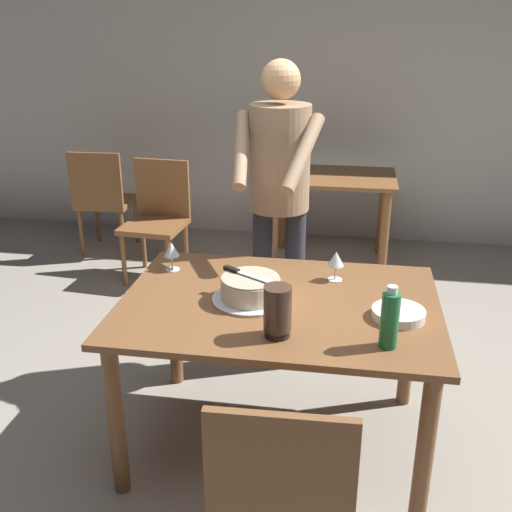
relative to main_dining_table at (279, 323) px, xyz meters
name	(u,v)px	position (x,y,z in m)	size (l,w,h in m)	color
ground_plane	(277,440)	(0.00, 0.00, -0.64)	(14.00, 14.00, 0.00)	gray
back_wall	(324,86)	(0.00, 3.04, 0.71)	(10.00, 0.12, 2.70)	beige
main_dining_table	(279,323)	(0.00, 0.00, 0.00)	(1.39, 1.00, 0.75)	brown
cake_on_platter	(250,290)	(-0.13, -0.01, 0.16)	(0.34, 0.34, 0.11)	silver
cake_knife	(238,272)	(-0.19, 0.03, 0.23)	(0.24, 0.16, 0.02)	silver
plate_stack	(398,314)	(0.51, -0.08, 0.13)	(0.22, 0.22, 0.04)	white
wine_glass_near	(172,250)	(-0.56, 0.27, 0.21)	(0.08, 0.08, 0.14)	silver
wine_glass_far	(336,260)	(0.23, 0.27, 0.21)	(0.08, 0.08, 0.14)	silver
water_bottle	(390,319)	(0.45, -0.32, 0.22)	(0.07, 0.07, 0.25)	#1E6B38
hurricane_lamp	(278,311)	(0.03, -0.31, 0.22)	(0.11, 0.11, 0.21)	black
person_cutting_cake	(279,186)	(-0.10, 0.71, 0.44)	(0.47, 0.56, 1.72)	#2D2D38
chair_near_side	(283,497)	(0.13, -0.87, -0.15)	(0.45, 0.45, 0.90)	brown
background_table	(331,195)	(0.13, 2.34, -0.06)	(1.00, 0.70, 0.74)	brown
background_chair_0	(103,197)	(-1.78, 2.26, -0.15)	(0.45, 0.45, 0.90)	brown
background_chair_1	(157,215)	(-1.17, 1.86, -0.15)	(0.48, 0.48, 0.90)	brown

